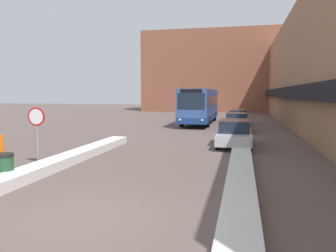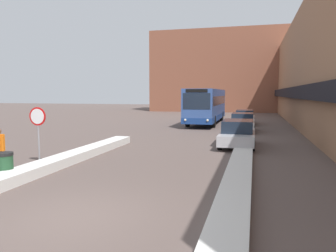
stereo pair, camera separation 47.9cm
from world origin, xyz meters
name	(u,v)px [view 1 (the left image)]	position (x,y,z in m)	size (l,w,h in m)	color
ground_plane	(84,218)	(0.00, 0.00, 0.00)	(160.00, 160.00, 0.00)	brown
building_row_right	(319,70)	(9.98, 24.00, 5.04)	(5.50, 60.00, 10.11)	#996B4C
building_backdrop_far	(221,72)	(0.00, 49.61, 6.63)	(26.00, 8.00, 13.26)	brown
snow_bank_left	(30,173)	(-3.60, 2.99, 0.19)	(0.90, 17.18, 0.38)	silver
snow_bank_right	(240,199)	(3.60, 1.85, 0.14)	(0.90, 20.57, 0.28)	silver
city_bus	(200,105)	(-0.49, 25.31, 1.82)	(2.60, 11.67, 3.37)	#335193
parked_car_front	(234,133)	(3.20, 11.90, 0.73)	(1.90, 4.51, 1.47)	#B7B7BC
parked_car_middle	(237,122)	(3.20, 19.63, 0.72)	(1.86, 4.65, 1.43)	silver
parked_car_back	(238,117)	(3.20, 25.57, 0.70)	(1.84, 4.81, 1.39)	silver
stop_sign	(37,123)	(-4.54, 4.83, 1.75)	(0.76, 0.08, 2.40)	gray
trash_bin	(5,167)	(-4.15, 2.44, 0.48)	(0.59, 0.59, 0.95)	#234C2D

